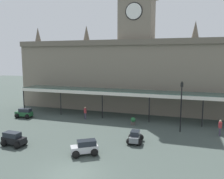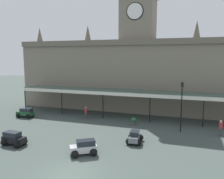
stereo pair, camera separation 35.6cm
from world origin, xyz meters
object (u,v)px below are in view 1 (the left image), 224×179
Objects in this scene: car_green_estate at (24,114)px; car_silver_estate at (85,148)px; pedestrian_beside_cars at (85,112)px; planter_near_kerb at (133,121)px; car_grey_sedan at (135,138)px; victorian_lamppost at (181,101)px; car_black_estate at (14,140)px; pedestrian_crossing_forecourt at (220,127)px.

car_silver_estate is at bearing -33.84° from car_green_estate.
pedestrian_beside_cars is 1.74× the size of planter_near_kerb.
pedestrian_beside_cars is at bearing 114.05° from car_silver_estate.
car_green_estate is (-12.87, 8.63, 0.00)m from car_silver_estate.
pedestrian_beside_cars is at bearing 141.61° from car_grey_sedan.
car_grey_sedan is 5.33m from car_silver_estate.
car_silver_estate reaches higher than planter_near_kerb.
pedestrian_beside_cars is at bearing 173.74° from planter_near_kerb.
planter_near_kerb is (14.83, 1.15, -0.07)m from car_green_estate.
car_silver_estate is (-3.43, -4.07, 0.06)m from car_grey_sedan.
car_green_estate is 0.41× the size of victorian_lamppost.
car_grey_sedan is 6.87m from victorian_lamppost.
car_black_estate is at bearing -179.22° from car_silver_estate.
pedestrian_beside_cars reaches higher than car_grey_sedan.
car_black_estate is 10.90m from pedestrian_beside_cars.
pedestrian_beside_cars is at bearing 174.09° from pedestrian_crossing_forecourt.
car_silver_estate is 2.53× the size of planter_near_kerb.
planter_near_kerb is (1.96, 9.78, -0.07)m from car_silver_estate.
pedestrian_crossing_forecourt is (8.04, 4.77, 0.41)m from car_grey_sedan.
victorian_lamppost reaches higher than car_green_estate.
pedestrian_beside_cars is 0.30× the size of victorian_lamppost.
pedestrian_crossing_forecourt reaches higher than car_green_estate.
pedestrian_beside_cars reaches higher than car_black_estate.
planter_near_kerb is (9.13, 9.88, -0.07)m from car_black_estate.
victorian_lamppost is (12.16, -1.71, 2.52)m from pedestrian_beside_cars.
pedestrian_beside_cars is (8.18, 1.88, 0.34)m from car_green_estate.
victorian_lamppost is at bearing -179.43° from pedestrian_crossing_forecourt.
car_green_estate is at bearing -179.52° from victorian_lamppost.
car_grey_sedan is at bearing -38.39° from pedestrian_beside_cars.
car_black_estate is at bearing -103.16° from pedestrian_beside_cars.
car_black_estate is (-10.61, -4.17, 0.06)m from car_grey_sedan.
victorian_lamppost is at bearing 49.50° from car_grey_sedan.
victorian_lamppost is at bearing 31.28° from car_black_estate.
victorian_lamppost is 6.33m from planter_near_kerb.
car_silver_estate is 15.49m from car_green_estate.
pedestrian_beside_cars is 6.70m from planter_near_kerb.
car_silver_estate is 1.06× the size of car_black_estate.
victorian_lamppost is at bearing 49.67° from car_silver_estate.
planter_near_kerb is at bearing 169.89° from victorian_lamppost.
car_silver_estate is 11.52m from pedestrian_beside_cars.
car_green_estate is 8.40m from pedestrian_beside_cars.
pedestrian_beside_cars is at bearing 12.97° from car_green_estate.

